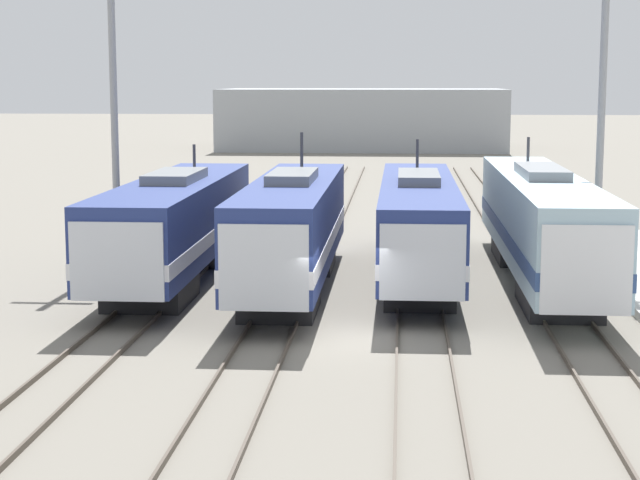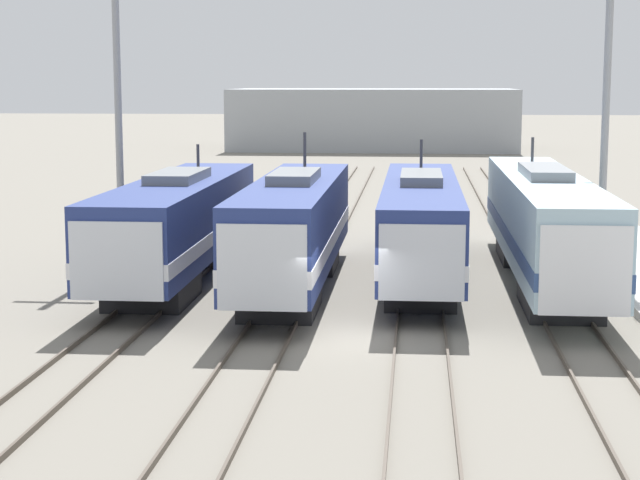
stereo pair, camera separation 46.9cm
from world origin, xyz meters
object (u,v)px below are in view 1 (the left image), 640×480
locomotive_far_left (173,226)px  locomotive_far_right (542,224)px  locomotive_center_right (418,225)px  catenary_tower_right (602,104)px  catenary_tower_left (114,103)px  locomotive_center_left (291,231)px

locomotive_far_left → locomotive_far_right: (13.39, 0.80, 0.09)m
locomotive_far_left → locomotive_far_right: size_ratio=0.84×
locomotive_center_right → locomotive_far_right: locomotive_far_right is taller
locomotive_center_right → locomotive_far_right: bearing=-5.9°
locomotive_center_right → catenary_tower_right: bearing=21.0°
catenary_tower_left → catenary_tower_right: 19.09m
locomotive_center_right → catenary_tower_left: size_ratio=1.43×
locomotive_far_left → catenary_tower_right: 16.99m
locomotive_center_right → locomotive_far_right: 4.49m
locomotive_center_left → catenary_tower_right: size_ratio=1.31×
locomotive_center_left → catenary_tower_right: (11.47, 5.26, 4.32)m
locomotive_center_right → catenary_tower_left: 13.14m
locomotive_center_left → locomotive_far_right: locomotive_center_left is taller
catenary_tower_left → catenary_tower_right: size_ratio=1.00×
locomotive_far_right → locomotive_center_right: bearing=174.1°
locomotive_center_left → catenary_tower_right: catenary_tower_right is taller
locomotive_center_left → catenary_tower_right: bearing=24.6°
locomotive_far_left → locomotive_center_left: size_ratio=1.04×
locomotive_center_left → catenary_tower_left: 10.21m
locomotive_far_left → locomotive_center_right: locomotive_center_right is taller
catenary_tower_left → locomotive_far_right: bearing=-10.8°
locomotive_center_right → catenary_tower_left: bearing=167.5°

